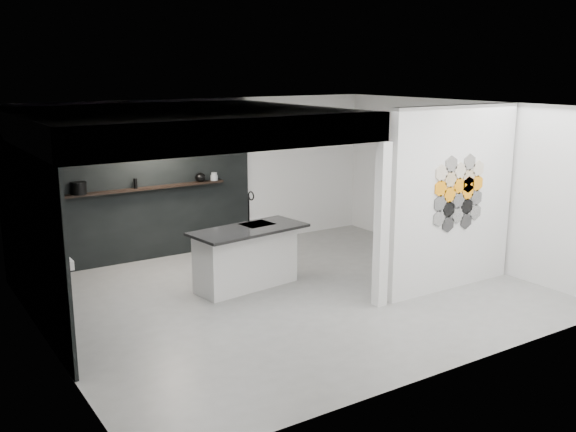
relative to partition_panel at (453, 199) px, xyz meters
The scene contains 17 objects.
floor 2.82m from the partition_panel, 155.80° to the left, with size 7.00×6.00×0.01m, color slate.
partition_panel is the anchor object (origin of this frame).
bay_clad_back 5.31m from the partition_panel, 131.60° to the left, with size 4.40×0.04×2.35m, color black.
bay_clad_left 6.04m from the partition_panel, 160.65° to the left, with size 0.04×4.00×2.35m, color black.
bulkhead 4.21m from the partition_panel, 150.43° to the left, with size 4.40×4.00×0.40m, color silver.
corner_column 1.42m from the partition_panel, behind, with size 0.16×0.16×2.35m, color silver.
fascia_beam 3.71m from the partition_panel, behind, with size 4.40×0.16×0.40m, color silver.
wall_basin 5.78m from the partition_panel, 161.77° to the left, with size 0.40×0.60×0.12m, color silver.
display_shelf 5.17m from the partition_panel, 131.55° to the left, with size 3.00×0.15×0.04m, color black.
kitchen_island 3.26m from the partition_panel, 146.77° to the left, with size 1.89×1.02×1.45m.
stockpot 5.95m from the partition_panel, 139.49° to the left, with size 0.25×0.25×0.20m, color black.
kettle 4.52m from the partition_panel, 121.32° to the left, with size 0.19×0.19×0.16m, color black.
glass_bowl 4.39m from the partition_panel, 118.23° to the left, with size 0.13×0.13×0.10m, color gray.
glass_vase 4.39m from the partition_panel, 118.23° to the left, with size 0.10×0.10×0.15m, color gray.
bottle_dark 5.26m from the partition_panel, 132.71° to the left, with size 0.06×0.06×0.17m, color black.
utensil_cup 5.89m from the partition_panel, 138.98° to the left, with size 0.09×0.09×0.11m, color black.
hex_tile_cluster 0.14m from the partition_panel, 68.73° to the right, with size 1.04×0.02×1.16m.
Camera 1 is at (-5.01, -7.60, 3.32)m, focal length 40.00 mm.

